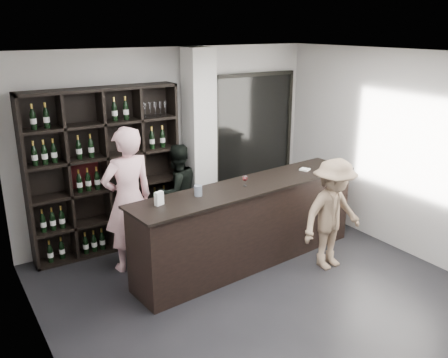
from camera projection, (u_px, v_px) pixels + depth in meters
floor at (278, 306)px, 5.68m from camera, size 5.00×5.50×0.01m
wine_shelf at (105, 172)px, 6.78m from camera, size 2.20×0.35×2.40m
structural_column at (200, 143)px, 7.39m from camera, size 0.40×0.40×2.90m
glass_panel at (254, 134)px, 8.19m from camera, size 1.60×0.08×2.10m
tasting_counter at (249, 224)px, 6.56m from camera, size 3.51×0.72×1.16m
taster_pink at (128, 200)px, 6.30m from camera, size 0.76×0.54×1.98m
taster_black at (177, 192)px, 7.32m from camera, size 0.80×0.67×1.50m
customer at (333, 214)px, 6.38m from camera, size 1.02×0.61×1.55m
wine_glass at (245, 180)px, 6.29m from camera, size 0.09×0.09×0.17m
spit_cup at (198, 191)px, 5.94m from camera, size 0.13×0.13×0.13m
napkin_stack at (305, 169)px, 7.01m from camera, size 0.17×0.17×0.02m
card_stand at (159, 198)px, 5.63m from camera, size 0.12×0.09×0.17m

